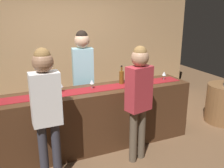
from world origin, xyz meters
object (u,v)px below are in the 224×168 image
at_px(wine_glass_mid_counter, 61,85).
at_px(customer_browsing, 46,103).
at_px(wine_bottle_clear, 143,75).
at_px(customer_sipping, 139,93).
at_px(round_side_table, 224,103).
at_px(bartender, 83,70).
at_px(wine_glass_far_end, 92,82).
at_px(wine_bottle_amber, 121,77).
at_px(wine_glass_near_customer, 164,74).

xyz_separation_m(wine_glass_mid_counter, customer_browsing, (-0.32, -0.66, 0.01)).
xyz_separation_m(wine_bottle_clear, customer_sipping, (-0.46, -0.66, -0.04)).
bearing_deg(wine_bottle_clear, customer_sipping, -124.46).
bearing_deg(customer_sipping, round_side_table, -1.97).
bearing_deg(customer_browsing, bartender, 55.25).
bearing_deg(wine_glass_far_end, bartender, 86.88).
relative_size(wine_bottle_amber, customer_sipping, 0.18).
relative_size(wine_bottle_clear, customer_sipping, 0.18).
distance_m(customer_sipping, customer_browsing, 1.24).
bearing_deg(wine_bottle_clear, wine_glass_near_customer, -7.70).
xyz_separation_m(wine_glass_near_customer, wine_glass_far_end, (-1.28, 0.03, 0.00)).
bearing_deg(customer_sipping, wine_glass_mid_counter, 129.76).
relative_size(wine_bottle_clear, round_side_table, 0.41).
relative_size(wine_glass_near_customer, wine_glass_far_end, 1.00).
relative_size(bartender, round_side_table, 2.41).
relative_size(wine_glass_mid_counter, customer_sipping, 0.09).
relative_size(wine_bottle_amber, wine_bottle_clear, 1.00).
bearing_deg(wine_glass_far_end, wine_bottle_amber, 4.82).
height_order(bartender, customer_sipping, bartender).
bearing_deg(wine_glass_near_customer, customer_sipping, -143.75).
xyz_separation_m(wine_glass_far_end, round_side_table, (2.60, -0.19, -0.69)).
bearing_deg(round_side_table, wine_bottle_amber, 173.67).
height_order(wine_glass_near_customer, round_side_table, wine_glass_near_customer).
xyz_separation_m(wine_bottle_clear, customer_browsing, (-1.69, -0.66, 0.00)).
height_order(wine_bottle_amber, wine_glass_far_end, wine_bottle_amber).
distance_m(wine_glass_near_customer, round_side_table, 1.50).
distance_m(wine_bottle_amber, customer_sipping, 0.69).
xyz_separation_m(wine_glass_mid_counter, wine_glass_far_end, (0.47, -0.03, 0.00)).
bearing_deg(wine_bottle_amber, wine_glass_far_end, -175.18).
relative_size(wine_glass_near_customer, customer_browsing, 0.08).
distance_m(wine_bottle_clear, wine_glass_far_end, 0.90).
height_order(wine_bottle_clear, round_side_table, wine_bottle_clear).
height_order(wine_bottle_amber, round_side_table, wine_bottle_amber).
xyz_separation_m(customer_sipping, customer_browsing, (-1.24, 0.01, 0.04)).
height_order(customer_sipping, customer_browsing, customer_browsing).
distance_m(wine_glass_near_customer, customer_browsing, 2.16).
bearing_deg(round_side_table, customer_sipping, -168.05).
bearing_deg(wine_bottle_amber, wine_bottle_clear, -3.57).
height_order(wine_glass_far_end, customer_sipping, customer_sipping).
bearing_deg(customer_sipping, wine_bottle_amber, 70.23).
bearing_deg(customer_sipping, bartender, 95.66).
bearing_deg(wine_glass_near_customer, wine_glass_mid_counter, 178.07).
xyz_separation_m(wine_glass_far_end, customer_sipping, (0.45, -0.64, -0.03)).
bearing_deg(wine_glass_near_customer, customer_browsing, -163.73).
bearing_deg(wine_bottle_amber, wine_glass_mid_counter, -179.04).
height_order(wine_bottle_amber, wine_glass_mid_counter, wine_bottle_amber).
distance_m(wine_bottle_amber, round_side_table, 2.21).
xyz_separation_m(wine_bottle_amber, round_side_table, (2.09, -0.23, -0.70)).
relative_size(wine_bottle_clear, bartender, 0.17).
relative_size(wine_glass_near_customer, bartender, 0.08).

